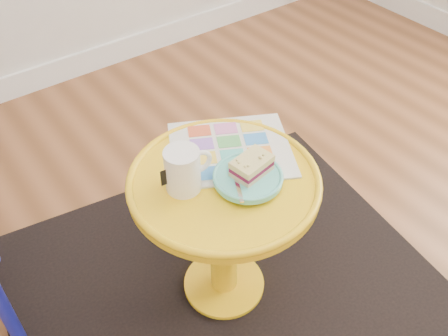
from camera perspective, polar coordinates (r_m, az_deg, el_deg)
rug at (r=1.66m, az=0.00°, el=-13.22°), size 1.45×1.28×0.01m
side_table at (r=1.39m, az=0.00°, el=-5.31°), size 0.50×0.50×0.48m
newspaper at (r=1.38m, az=0.77°, el=2.16°), size 0.42×0.40×0.01m
mug at (r=1.23m, az=-4.65°, el=-0.09°), size 0.13×0.09×0.12m
plate at (r=1.27m, az=2.75°, el=-1.12°), size 0.18×0.18×0.02m
cake_slice at (r=1.26m, az=3.19°, el=0.27°), size 0.11×0.08×0.04m
fork at (r=1.25m, az=1.40°, el=-1.40°), size 0.08×0.13×0.00m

